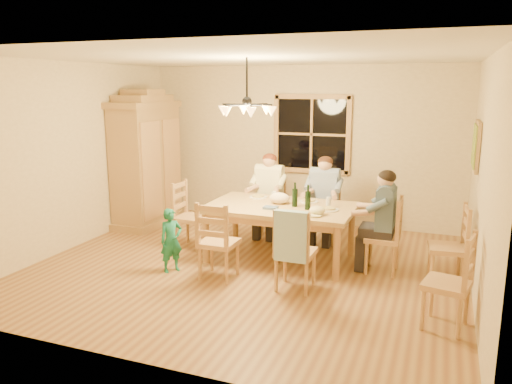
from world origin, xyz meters
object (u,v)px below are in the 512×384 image
at_px(chair_far_left, 269,218).
at_px(wine_bottle_a, 295,195).
at_px(chair_near_right, 295,264).
at_px(chair_end_left, 192,228).
at_px(adult_plaid_man, 324,189).
at_px(chair_spare_back, 446,260).
at_px(chair_far_right, 323,223).
at_px(adult_slate_man, 384,208).
at_px(chair_end_right, 382,249).
at_px(chair_near_left, 219,254).
at_px(armoire, 147,163).
at_px(dining_table, 280,212).
at_px(adult_woman, 269,185).
at_px(chair_spare_front, 445,299).
at_px(chandelier, 247,109).
at_px(wine_bottle_b, 308,197).
at_px(child, 171,240).

height_order(chair_far_left, wine_bottle_a, wine_bottle_a).
distance_m(chair_near_right, chair_end_left, 2.10).
xyz_separation_m(chair_end_left, adult_plaid_man, (1.77, 0.93, 0.54)).
xyz_separation_m(adult_plaid_man, chair_spare_back, (1.76, -1.09, -0.54)).
relative_size(chair_far_right, adult_slate_man, 1.13).
bearing_deg(chair_end_right, chair_near_left, 116.57).
bearing_deg(armoire, dining_table, -19.01).
bearing_deg(wine_bottle_a, chair_near_right, -72.67).
bearing_deg(chair_far_left, adult_slate_man, 153.43).
bearing_deg(wine_bottle_a, adult_plaid_man, 78.20).
height_order(adult_woman, adult_slate_man, same).
distance_m(adult_woman, chair_spare_front, 3.54).
height_order(chandelier, chair_end_right, chandelier).
xyz_separation_m(chair_end_left, chair_spare_front, (3.53, -1.35, 0.00)).
height_order(dining_table, chair_near_right, chair_near_right).
bearing_deg(chair_far_left, chair_end_left, 46.74).
bearing_deg(adult_slate_man, wine_bottle_b, 94.61).
distance_m(adult_woman, chair_spare_back, 2.91).
bearing_deg(adult_plaid_man, chandelier, 64.32).
height_order(chair_near_left, adult_woman, adult_woman).
relative_size(wine_bottle_b, chair_spare_front, 0.33).
distance_m(chair_end_right, wine_bottle_b, 1.16).
bearing_deg(adult_woman, adult_slate_man, 153.43).
distance_m(chair_near_left, adult_plaid_man, 2.14).
height_order(chair_near_right, chair_spare_back, same).
distance_m(chair_near_right, child, 1.66).
distance_m(chandelier, adult_plaid_man, 2.00).
bearing_deg(chair_near_right, chandelier, 150.01).
distance_m(child, chair_spare_back, 3.41).
bearing_deg(adult_plaid_man, chair_end_right, 136.64).
xyz_separation_m(wine_bottle_b, child, (-1.57, -0.87, -0.51)).
bearing_deg(chair_spare_back, chair_near_right, 109.58).
relative_size(adult_plaid_man, chair_spare_back, 0.88).
xyz_separation_m(chair_near_left, adult_plaid_man, (0.89, 1.87, 0.54)).
distance_m(chandelier, child, 1.93).
bearing_deg(chair_far_right, chandelier, 64.32).
height_order(chair_end_left, adult_plaid_man, adult_plaid_man).
xyz_separation_m(armoire, chair_far_right, (3.11, -0.00, -0.75)).
height_order(chair_far_right, chair_end_right, same).
relative_size(chair_near_right, adult_plaid_man, 1.13).
distance_m(adult_woman, wine_bottle_b, 1.36).
distance_m(chair_near_left, chair_near_right, 0.99).
height_order(dining_table, adult_woman, adult_woman).
bearing_deg(child, wine_bottle_a, -18.02).
relative_size(armoire, dining_table, 1.16).
distance_m(child, chair_spare_front, 3.34).
bearing_deg(wine_bottle_a, adult_woman, 126.70).
height_order(chair_far_right, wine_bottle_b, wine_bottle_b).
bearing_deg(adult_woman, chair_near_right, 117.90).
height_order(dining_table, wine_bottle_a, wine_bottle_a).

